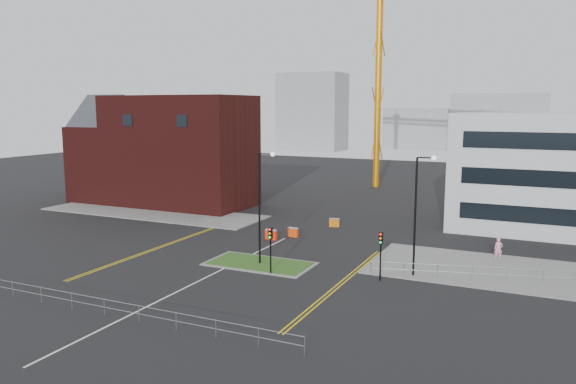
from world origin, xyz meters
name	(u,v)px	position (x,y,z in m)	size (l,w,h in m)	color
ground	(181,290)	(0.00, 0.00, 0.00)	(200.00, 200.00, 0.00)	black
pavement_left	(152,213)	(-20.00, 22.00, 0.06)	(28.00, 8.00, 0.12)	slate
pavement_right	(530,275)	(22.00, 14.00, 0.06)	(24.00, 10.00, 0.12)	slate
island_kerb	(260,264)	(2.00, 8.00, 0.04)	(8.60, 4.60, 0.08)	slate
grass_island	(260,264)	(2.00, 8.00, 0.06)	(8.00, 4.00, 0.12)	#294F1A
brick_building	(161,152)	(-22.97, 28.00, 6.85)	(24.20, 10.07, 14.24)	#431210
tower_crane	(417,20)	(3.89, 54.28, 25.25)	(52.73, 7.39, 36.48)	orange
streetlamp_island	(262,199)	(2.22, 8.00, 5.41)	(1.46, 0.36, 9.18)	black
streetlamp_right_near	(418,206)	(14.22, 10.00, 5.41)	(1.46, 0.36, 9.18)	black
traffic_light_island	(270,241)	(4.00, 5.98, 2.57)	(0.28, 0.33, 3.65)	black
traffic_light_right	(381,246)	(12.00, 7.98, 2.57)	(0.28, 0.33, 3.65)	black
railing_front	(121,307)	(0.00, -6.00, 0.78)	(24.05, 0.05, 1.10)	gray
railing_left	(196,219)	(-11.00, 18.00, 0.74)	(6.05, 0.05, 1.10)	gray
railing_right	(507,272)	(20.50, 11.50, 0.78)	(19.05, 5.05, 1.10)	gray
centre_line	(197,282)	(0.00, 2.00, 0.01)	(0.15, 30.00, 0.01)	silver
yellow_left_a	(165,245)	(-9.00, 10.00, 0.01)	(0.12, 24.00, 0.01)	gold
yellow_left_b	(167,245)	(-8.70, 10.00, 0.01)	(0.12, 24.00, 0.01)	gold
yellow_right_a	(339,283)	(9.50, 6.00, 0.01)	(0.12, 20.00, 0.01)	gold
yellow_right_b	(343,284)	(9.80, 6.00, 0.01)	(0.12, 20.00, 0.01)	gold
skyline_a	(312,112)	(-40.00, 120.00, 11.00)	(18.00, 12.00, 22.00)	gray
skyline_b	(499,124)	(10.00, 130.00, 8.00)	(24.00, 12.00, 16.00)	gray
skyline_d	(437,129)	(-8.00, 140.00, 6.00)	(30.00, 12.00, 12.00)	gray
pedestrian	(498,249)	(19.38, 17.70, 0.92)	(0.67, 0.44, 1.85)	#F9A1C0
barrier_left	(271,234)	(-1.00, 16.00, 0.53)	(1.20, 0.49, 0.98)	#FF2D0E
barrier_mid	(293,232)	(0.42, 17.94, 0.49)	(1.12, 0.52, 0.91)	#FF480E
barrier_right	(334,222)	(2.49, 24.00, 0.49)	(1.12, 0.58, 0.90)	orange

